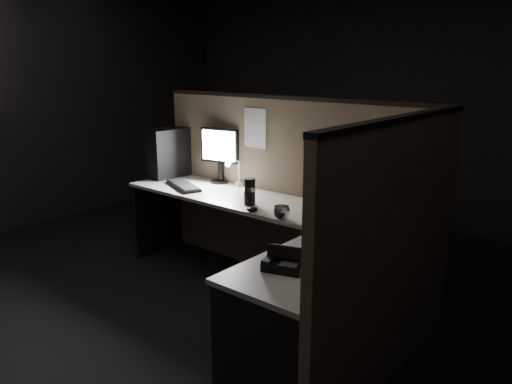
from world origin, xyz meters
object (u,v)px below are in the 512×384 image
Objects in this scene: pc_tower at (170,153)px; lava_lamp at (328,183)px; monitor at (220,150)px; desk_phone at (286,259)px; keyboard at (183,186)px.

pc_tower is 1.09× the size of lava_lamp.
desk_phone is at bearing -47.51° from monitor.
pc_tower is 0.96× the size of keyboard.
monitor is at bearing 126.85° from desk_phone.
desk_phone is at bearing -67.92° from lava_lamp.
desk_phone is (2.15, -1.05, -0.18)m from pc_tower.
pc_tower is 1.68m from lava_lamp.
desk_phone is (1.74, -0.84, 0.04)m from keyboard.
keyboard is 1.93m from desk_phone.
monitor is at bearing 16.66° from pc_tower.
pc_tower is 0.93× the size of monitor.
pc_tower reaches higher than lava_lamp.
keyboard is at bearing -24.05° from pc_tower.
monitor is 1.90× the size of desk_phone.
monitor reaches higher than desk_phone.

